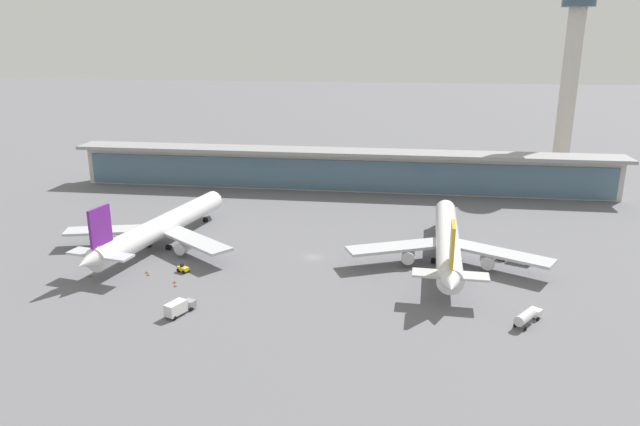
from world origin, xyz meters
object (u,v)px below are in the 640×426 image
service_truck_mid_apron_yellow (183,269)px  safety_cone_alpha (174,282)px  airliner_centre_stand (448,241)px  service_truck_on_taxiway_olive (142,233)px  airliner_left_stand (161,227)px  safety_cone_delta (146,272)px  safety_cone_charlie (175,285)px  safety_cone_echo (90,275)px  control_tower (571,72)px  service_truck_by_tail_olive (517,256)px  service_truck_near_nose_grey (179,307)px  service_truck_under_wing_white (527,316)px  safety_cone_bravo (148,274)px

service_truck_mid_apron_yellow → safety_cone_alpha: bearing=-87.3°
airliner_centre_stand → service_truck_on_taxiway_olive: size_ratio=19.85×
airliner_left_stand → safety_cone_delta: (3.61, -18.55, -5.21)m
safety_cone_charlie → safety_cone_delta: bearing=145.5°
service_truck_mid_apron_yellow → safety_cone_alpha: (0.31, -6.58, -0.56)m
service_truck_on_taxiway_olive → safety_cone_echo: size_ratio=4.74×
control_tower → safety_cone_charlie: bearing=-133.0°
control_tower → safety_cone_echo: size_ratio=111.02×
service_truck_on_taxiway_olive → safety_cone_charlie: (22.85, -33.23, -0.56)m
airliner_left_stand → service_truck_by_tail_olive: 93.96m
service_truck_on_taxiway_olive → control_tower: control_tower is taller
service_truck_near_nose_grey → control_tower: control_tower is taller
safety_cone_alpha → service_truck_on_taxiway_olive: bearing=125.1°
airliner_left_stand → safety_cone_alpha: bearing=-61.7°
service_truck_under_wing_white → control_tower: size_ratio=0.11×
service_truck_near_nose_grey → safety_cone_echo: bearing=150.1°
service_truck_on_taxiway_olive → safety_cone_echo: 30.38m
service_truck_by_tail_olive → safety_cone_bravo: 91.74m
safety_cone_alpha → safety_cone_delta: size_ratio=1.00×
service_truck_under_wing_white → service_truck_by_tail_olive: same height
service_truck_on_taxiway_olive → safety_cone_charlie: service_truck_on_taxiway_olive is taller
service_truck_by_tail_olive → control_tower: (32.18, 94.06, 40.56)m
safety_cone_charlie → service_truck_by_tail_olive: bearing=18.2°
safety_cone_delta → service_truck_near_nose_grey: bearing=-51.8°
service_truck_mid_apron_yellow → service_truck_by_tail_olive: (81.62, 17.87, 0.83)m
service_truck_on_taxiway_olive → service_truck_by_tail_olive: bearing=-3.7°
service_truck_under_wing_white → service_truck_on_taxiway_olive: bearing=157.5°
safety_cone_bravo → safety_cone_echo: 13.72m
airliner_centre_stand → safety_cone_echo: size_ratio=94.11×
airliner_centre_stand → service_truck_by_tail_olive: 18.09m
safety_cone_bravo → service_truck_near_nose_grey: bearing=-51.7°
service_truck_on_taxiway_olive → airliner_centre_stand: bearing=-5.8°
service_truck_under_wing_white → safety_cone_alpha: 78.10m
airliner_left_stand → airliner_centre_stand: size_ratio=0.99×
service_truck_mid_apron_yellow → safety_cone_echo: size_ratio=4.75×
service_truck_under_wing_white → safety_cone_alpha: size_ratio=11.89×
airliner_centre_stand → service_truck_on_taxiway_olive: bearing=174.2°
service_truck_under_wing_white → service_truck_by_tail_olive: bearing=83.6°
service_truck_near_nose_grey → safety_cone_alpha: service_truck_near_nose_grey is taller
service_truck_by_tail_olive → safety_cone_bravo: size_ratio=12.52×
service_truck_under_wing_white → service_truck_near_nose_grey: bearing=-175.4°
service_truck_near_nose_grey → control_tower: bearing=51.6°
airliner_left_stand → safety_cone_echo: airliner_left_stand is taller
safety_cone_delta → safety_cone_echo: same height
airliner_centre_stand → control_tower: (49.75, 96.05, 36.74)m
service_truck_under_wing_white → control_tower: control_tower is taller
service_truck_under_wing_white → service_truck_by_tail_olive: (3.85, 34.33, 0.00)m
control_tower → safety_cone_alpha: 169.37m
control_tower → safety_cone_charlie: (-112.57, -120.54, -41.95)m
airliner_centre_stand → safety_cone_bravo: (-71.71, -19.03, -5.21)m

